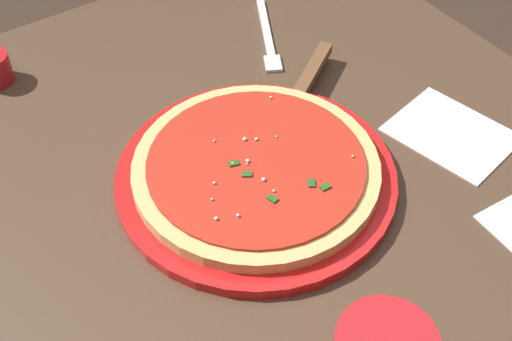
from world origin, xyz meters
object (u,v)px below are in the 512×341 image
napkin_loose_left (451,134)px  fork (268,38)px  serving_plate (256,178)px  pizza_server (302,90)px  pizza (256,168)px

napkin_loose_left → fork: 0.32m
serving_plate → napkin_loose_left: (0.07, 0.26, -0.01)m
pizza_server → napkin_loose_left: bearing=37.1°
pizza → napkin_loose_left: (0.07, 0.26, -0.02)m
pizza → fork: pizza is taller
serving_plate → pizza_server: 0.16m
pizza → napkin_loose_left: size_ratio=2.00×
napkin_loose_left → pizza_server: bearing=-142.9°
serving_plate → pizza_server: size_ratio=1.64×
napkin_loose_left → serving_plate: bearing=-105.7°
pizza → fork: bearing=142.4°
pizza → pizza_server: pizza is taller
serving_plate → pizza_server: bearing=123.5°
serving_plate → fork: bearing=142.4°
serving_plate → pizza: bearing=-9.8°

